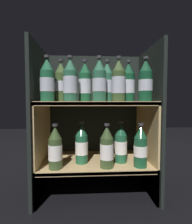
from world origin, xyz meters
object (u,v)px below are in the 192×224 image
Objects in this scene: bottle_lower_front_2 at (140,147)px; bottle_lower_back_0 at (82,145)px; bottle_upper_front_0 at (47,81)px; bottle_lower_back_1 at (121,144)px; bottle_upper_front_3 at (119,82)px; bottle_upper_back_3 at (128,84)px; bottle_upper_front_4 at (145,82)px; bottle_lower_front_1 at (107,148)px; bottle_upper_back_0 at (61,83)px; bottle_upper_back_1 at (85,83)px; bottle_upper_back_2 at (107,83)px; bottle_upper_front_2 at (99,82)px; bottle_lower_front_0 at (55,149)px; bottle_upper_front_1 at (70,82)px.

bottle_lower_front_2 is 0.36m from bottle_lower_back_0.
bottle_lower_back_1 is (0.43, 0.09, -0.38)m from bottle_upper_front_0.
bottle_upper_front_3 is 1.00× the size of bottle_upper_back_3.
bottle_lower_front_2 is (-0.02, 0.00, -0.38)m from bottle_upper_front_4.
bottle_lower_back_1 is (0.10, 0.09, 0.00)m from bottle_lower_front_1.
bottle_upper_front_4 is 1.00× the size of bottle_upper_back_3.
bottle_upper_back_0 is at bearing 169.54° from bottle_lower_front_2.
bottle_upper_front_3 is 0.40m from bottle_lower_front_2.
bottle_upper_back_1 is at bearing 165.03° from bottle_lower_front_2.
bottle_upper_front_0 is at bearing -126.29° from bottle_upper_back_0.
bottle_upper_back_1 is 0.14m from bottle_upper_back_2.
bottle_upper_back_2 is at bearing 0.00° from bottle_upper_back_0.
bottle_upper_front_2 and bottle_upper_front_4 have the same top height.
bottle_upper_front_3 is 0.52m from bottle_lower_front_0.
bottle_lower_back_0 is 0.25m from bottle_lower_back_1.
bottle_lower_back_0 is (0.12, 0.00, -0.38)m from bottle_upper_back_0.
bottle_upper_front_3 is 1.00× the size of bottle_lower_front_2.
bottle_upper_back_0 is at bearing 53.71° from bottle_upper_front_0.
bottle_lower_front_0 is at bearing 180.00° from bottle_upper_front_2.
bottle_upper_front_2 is 0.12m from bottle_upper_back_1.
bottle_lower_front_2 is 1.00× the size of bottle_lower_back_1.
bottle_upper_back_1 is at bearing 22.53° from bottle_upper_front_0.
bottle_upper_front_2 and bottle_upper_back_1 have the same top height.
bottle_lower_front_0 is (-0.02, -0.09, -0.38)m from bottle_upper_back_0.
bottle_upper_front_0 is at bearing 180.00° from bottle_lower_front_0.
bottle_upper_front_1 is 0.27m from bottle_upper_front_3.
bottle_upper_back_1 is 1.00× the size of bottle_lower_front_1.
bottle_upper_front_1 is 1.00× the size of bottle_upper_front_4.
bottle_upper_back_0 is 1.00× the size of bottle_lower_back_1.
bottle_lower_front_1 is 0.20m from bottle_lower_front_2.
bottle_lower_front_0 is at bearing -180.00° from bottle_upper_front_3.
bottle_lower_back_1 is (0.03, 0.09, -0.38)m from bottle_upper_front_3.
bottle_upper_front_4 reaches higher than bottle_lower_front_1.
bottle_upper_front_2 is 0.21m from bottle_upper_back_3.
bottle_upper_back_2 is at bearing 155.18° from bottle_lower_front_2.
bottle_lower_back_0 is (-0.10, 0.09, -0.38)m from bottle_upper_front_2.
bottle_upper_front_0 is at bearing 180.00° from bottle_lower_front_1.
bottle_upper_back_2 and bottle_upper_back_3 have the same top height.
bottle_lower_front_0 is 0.17m from bottle_lower_back_0.
bottle_upper_back_0 is at bearing -180.00° from bottle_lower_back_0.
bottle_upper_front_3 is at bearing -22.09° from bottle_lower_back_0.
bottle_upper_back_0 is at bearing 162.25° from bottle_lower_front_1.
bottle_upper_front_1 is 1.00× the size of bottle_upper_back_1.
bottle_lower_front_2 is at bearing 180.00° from bottle_upper_front_4.
bottle_upper_front_4 is 1.00× the size of bottle_upper_back_2.
bottle_upper_back_3 is at bearing -0.00° from bottle_upper_back_1.
bottle_upper_front_1 is at bearing -158.35° from bottle_upper_back_2.
bottle_upper_back_3 is 0.42m from bottle_lower_front_1.
bottle_upper_front_0 reaches higher than bottle_lower_back_1.
bottle_upper_front_4 is 0.36m from bottle_upper_back_1.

